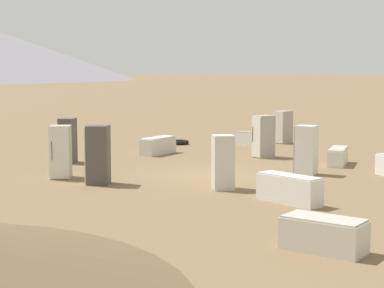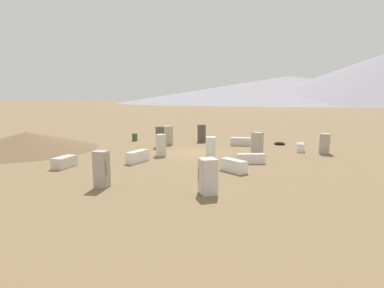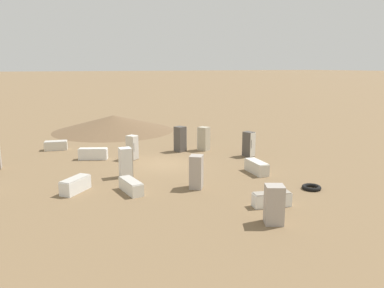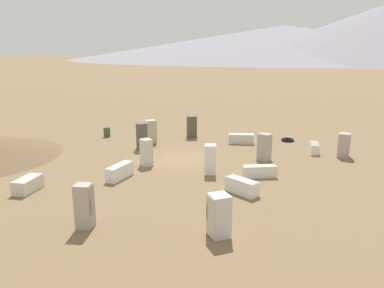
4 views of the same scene
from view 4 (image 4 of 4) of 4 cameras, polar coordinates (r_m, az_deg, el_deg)
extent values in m
plane|color=brown|center=(24.75, -1.62, -2.23)|extent=(1000.00, 1000.00, 0.00)
cone|color=gray|center=(335.90, 13.78, 14.83)|extent=(351.20, 351.20, 27.51)
cube|color=#A89E93|center=(15.70, -16.14, -9.09)|extent=(0.69, 0.65, 1.83)
cube|color=gray|center=(15.58, -15.00, -9.19)|extent=(0.11, 0.56, 1.76)
cylinder|color=#2D2D2D|center=(15.36, -15.18, -9.18)|extent=(0.02, 0.02, 0.64)
cube|color=white|center=(27.49, 18.14, -0.61)|extent=(1.00, 1.85, 0.62)
cube|color=gray|center=(27.41, 18.20, 0.06)|extent=(0.96, 1.78, 0.04)
cube|color=silver|center=(21.48, 10.27, -4.16)|extent=(1.93, 0.75, 0.62)
cube|color=#BCB7AD|center=(21.38, 10.31, -3.33)|extent=(1.85, 0.72, 0.04)
cube|color=#A89E93|center=(24.58, 10.99, -0.47)|extent=(0.97, 0.96, 1.77)
cube|color=silver|center=(24.75, 10.19, -0.34)|extent=(0.41, 0.51, 1.70)
cylinder|color=#2D2D2D|center=(24.94, 10.37, -0.03)|extent=(0.02, 0.02, 0.62)
cube|color=#4C4742|center=(30.56, -0.04, 2.62)|extent=(0.84, 0.74, 1.77)
cube|color=silver|center=(30.67, 0.63, 2.66)|extent=(0.18, 0.53, 1.70)
cylinder|color=#2D2D2D|center=(30.47, 0.80, 2.76)|extent=(0.02, 0.02, 0.62)
cube|color=silver|center=(14.53, 4.18, -10.81)|extent=(0.92, 0.95, 1.68)
cube|color=#BCB7AD|center=(14.39, 2.81, -11.06)|extent=(0.29, 0.69, 1.61)
cylinder|color=#2D2D2D|center=(14.56, 2.28, -10.37)|extent=(0.02, 0.02, 0.59)
cube|color=beige|center=(20.81, -23.73, -5.71)|extent=(1.13, 1.79, 0.66)
cube|color=#BCB7AD|center=(20.71, -23.82, -4.80)|extent=(1.08, 1.72, 0.04)
cube|color=beige|center=(28.91, 7.52, 0.76)|extent=(1.99, 0.91, 0.70)
cube|color=silver|center=(28.83, 7.54, 1.48)|extent=(1.91, 0.88, 0.04)
cube|color=#B2A88E|center=(28.84, -6.30, 1.88)|extent=(0.96, 0.94, 1.79)
cube|color=silver|center=(28.70, -7.02, 1.80)|extent=(0.34, 0.60, 1.72)
cylinder|color=#2D2D2D|center=(28.89, -7.25, 2.05)|extent=(0.02, 0.02, 0.63)
cube|color=white|center=(21.26, -10.94, -4.20)|extent=(1.35, 2.00, 0.75)
cube|color=silver|center=(21.14, -10.99, -3.18)|extent=(1.29, 1.92, 0.04)
cube|color=beige|center=(23.24, -7.01, -1.28)|extent=(0.83, 0.84, 1.68)
cube|color=#BCB7AD|center=(23.37, -6.33, -1.17)|extent=(0.36, 0.52, 1.61)
cylinder|color=#2D2D2D|center=(23.18, -6.02, -1.07)|extent=(0.02, 0.02, 0.59)
cube|color=#A89E93|center=(26.87, 22.18, -0.19)|extent=(0.96, 0.98, 1.62)
cube|color=beige|center=(26.90, 21.41, -0.10)|extent=(0.37, 0.65, 1.56)
cylinder|color=#2D2D2D|center=(27.14, 21.42, 0.19)|extent=(0.02, 0.02, 0.57)
cube|color=white|center=(18.91, 7.58, -6.47)|extent=(1.66, 1.74, 0.70)
cube|color=#BCB7AD|center=(18.78, 7.62, -5.41)|extent=(1.59, 1.67, 0.04)
cube|color=white|center=(21.52, 2.80, -2.37)|extent=(0.68, 0.71, 1.72)
cube|color=gray|center=(21.86, 2.81, -2.11)|extent=(0.61, 0.08, 1.66)
cylinder|color=#2D2D2D|center=(21.86, 3.40, -1.87)|extent=(0.02, 0.02, 0.60)
cube|color=#4C4742|center=(27.16, -7.65, 1.18)|extent=(0.89, 0.88, 1.89)
cube|color=beige|center=(27.50, -7.82, 1.33)|extent=(0.64, 0.26, 1.82)
cylinder|color=#2D2D2D|center=(27.56, -7.35, 1.58)|extent=(0.02, 0.02, 0.66)
torus|color=black|center=(30.43, 14.37, 0.62)|extent=(0.99, 0.99, 0.20)
cylinder|color=#385633|center=(31.74, -12.84, 1.79)|extent=(0.54, 0.54, 0.78)
camera|label=1|loc=(26.07, -53.60, 1.05)|focal=60.00mm
camera|label=2|loc=(2.88, 76.79, -61.92)|focal=28.00mm
camera|label=3|loc=(26.07, 56.06, 6.53)|focal=35.00mm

